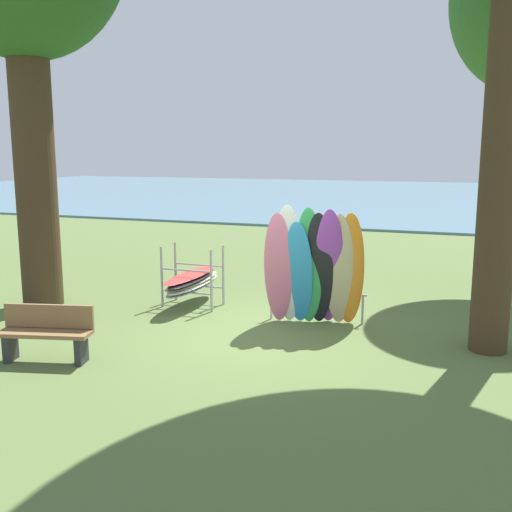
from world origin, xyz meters
TOP-DOWN VIEW (x-y plane):
  - ground_plane at (0.00, 0.00)m, footprint 80.00×80.00m
  - lake_water at (0.00, 31.81)m, footprint 80.00×36.00m
  - leaning_board_pile at (0.60, 0.80)m, footprint 1.85×0.87m
  - board_storage_rack at (-2.09, 1.30)m, footprint 1.15×2.13m
  - park_bench at (-2.74, -2.38)m, footprint 1.46×0.74m

SIDE VIEW (x-z plane):
  - ground_plane at x=0.00m, z-range 0.00..0.00m
  - lake_water at x=0.00m, z-range 0.00..0.10m
  - park_bench at x=-2.74m, z-range 0.03..0.88m
  - board_storage_rack at x=-2.09m, z-range -0.10..1.15m
  - leaning_board_pile at x=0.60m, z-range -0.07..2.17m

